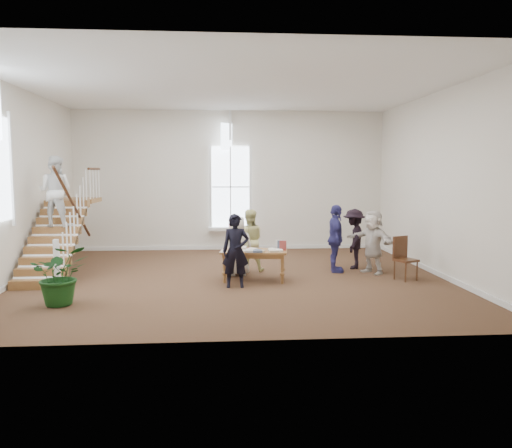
{
  "coord_description": "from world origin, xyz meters",
  "views": [
    {
      "loc": [
        -0.36,
        -11.79,
        2.54
      ],
      "look_at": [
        0.54,
        0.4,
        1.26
      ],
      "focal_mm": 35.0,
      "sensor_mm": 36.0,
      "label": 1
    }
  ],
  "objects": [
    {
      "name": "ground",
      "position": [
        0.0,
        0.0,
        0.0
      ],
      "size": [
        10.0,
        10.0,
        0.0
      ],
      "primitive_type": "plane",
      "color": "#47281C",
      "rests_on": "ground"
    },
    {
      "name": "floor_plant",
      "position": [
        -3.4,
        -2.18,
        0.58
      ],
      "size": [
        1.29,
        1.21,
        1.16
      ],
      "primitive_type": "imported",
      "rotation": [
        0.0,
        0.0,
        0.35
      ],
      "color": "#123B13",
      "rests_on": "ground"
    },
    {
      "name": "room_shell",
      "position": [
        -0.0,
        4.39,
        0.4
      ],
      "size": [
        10.49,
        10.0,
        10.0
      ],
      "color": "silver",
      "rests_on": "ground"
    },
    {
      "name": "staircase",
      "position": [
        -4.34,
        0.75,
        1.62
      ],
      "size": [
        1.1,
        4.1,
        2.92
      ],
      "color": "brown",
      "rests_on": "ground"
    },
    {
      "name": "person_yellow",
      "position": [
        0.39,
        0.79,
        0.79
      ],
      "size": [
        0.79,
        0.62,
        1.59
      ],
      "primitive_type": "imported",
      "rotation": [
        0.0,
        0.0,
        3.17
      ],
      "color": "#DCD689",
      "rests_on": "ground"
    },
    {
      "name": "woman_cluster_c",
      "position": [
        3.46,
        0.32,
        0.8
      ],
      "size": [
        1.13,
        1.53,
        1.6
      ],
      "primitive_type": "imported",
      "rotation": [
        0.0,
        0.0,
        5.22
      ],
      "color": "silver",
      "rests_on": "ground"
    },
    {
      "name": "elderly_woman",
      "position": [
        0.09,
        0.29,
        0.73
      ],
      "size": [
        0.73,
        0.49,
        1.47
      ],
      "primitive_type": "imported",
      "rotation": [
        0.0,
        0.0,
        3.12
      ],
      "color": "silver",
      "rests_on": "ground"
    },
    {
      "name": "woman_cluster_a",
      "position": [
        2.56,
        0.52,
        0.86
      ],
      "size": [
        0.55,
        1.05,
        1.71
      ],
      "primitive_type": "imported",
      "rotation": [
        0.0,
        0.0,
        1.44
      ],
      "color": "navy",
      "rests_on": "ground"
    },
    {
      "name": "library_table",
      "position": [
        0.43,
        -0.32,
        0.64
      ],
      "size": [
        1.63,
        0.98,
        0.78
      ],
      "rotation": [
        0.0,
        0.0,
        -0.15
      ],
      "color": "brown",
      "rests_on": "ground"
    },
    {
      "name": "police_officer",
      "position": [
        -0.01,
        -0.96,
        0.81
      ],
      "size": [
        0.6,
        0.4,
        1.63
      ],
      "primitive_type": "imported",
      "rotation": [
        0.0,
        0.0,
        -0.01
      ],
      "color": "black",
      "rests_on": "ground"
    },
    {
      "name": "woman_cluster_b",
      "position": [
        3.16,
        0.97,
        0.79
      ],
      "size": [
        0.88,
        1.15,
        1.57
      ],
      "primitive_type": "imported",
      "rotation": [
        0.0,
        0.0,
        4.38
      ],
      "color": "black",
      "rests_on": "ground"
    },
    {
      "name": "side_chair",
      "position": [
        3.96,
        -0.46,
        0.57
      ],
      "size": [
        0.59,
        0.59,
        1.02
      ],
      "rotation": [
        0.0,
        0.0,
        0.42
      ],
      "color": "#3C2710",
      "rests_on": "ground"
    }
  ]
}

